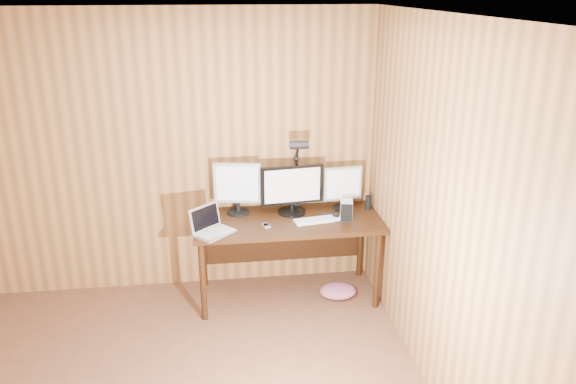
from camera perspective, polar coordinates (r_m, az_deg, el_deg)
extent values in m
plane|color=silver|center=(2.82, -15.31, 16.56)|extent=(4.00, 4.00, 0.00)
plane|color=#9B6738|center=(5.01, -11.28, 3.64)|extent=(4.00, 0.00, 4.00)
plane|color=#9B6738|center=(3.42, 17.42, -4.84)|extent=(0.00, 4.00, 4.00)
cube|color=black|center=(4.86, -0.08, -3.01)|extent=(1.60, 0.70, 0.04)
cube|color=black|center=(5.26, -0.53, -4.40)|extent=(1.48, 0.02, 0.51)
cylinder|color=black|center=(4.73, -8.64, -9.00)|extent=(0.05, 0.05, 0.71)
cylinder|color=black|center=(5.24, -8.58, -5.92)|extent=(0.05, 0.05, 0.71)
cylinder|color=black|center=(4.91, 9.05, -7.87)|extent=(0.05, 0.05, 0.71)
cylinder|color=black|center=(5.41, 7.35, -5.02)|extent=(0.05, 0.05, 0.71)
cylinder|color=black|center=(4.98, 0.39, -2.03)|extent=(0.24, 0.24, 0.02)
cylinder|color=black|center=(4.96, 0.39, -1.54)|extent=(0.04, 0.04, 0.07)
cube|color=black|center=(4.89, 0.40, 0.74)|extent=(0.56, 0.10, 0.35)
cube|color=silver|center=(4.87, 0.46, 0.66)|extent=(0.49, 0.06, 0.30)
cylinder|color=black|center=(4.99, -5.07, -2.07)|extent=(0.20, 0.20, 0.02)
cylinder|color=black|center=(4.97, -5.09, -1.50)|extent=(0.04, 0.04, 0.09)
cube|color=#BBBBBF|center=(4.89, -5.17, 0.92)|extent=(0.41, 0.11, 0.36)
cube|color=silver|center=(4.87, -5.20, 0.84)|extent=(0.36, 0.07, 0.31)
cylinder|color=black|center=(5.10, 5.49, -1.58)|extent=(0.16, 0.16, 0.02)
cylinder|color=black|center=(5.08, 5.50, -1.09)|extent=(0.03, 0.03, 0.07)
cube|color=#BBBBBF|center=(5.02, 5.57, 0.90)|extent=(0.35, 0.07, 0.30)
cube|color=silver|center=(5.00, 5.64, 0.83)|extent=(0.30, 0.03, 0.26)
cube|color=silver|center=(4.61, -7.49, -4.16)|extent=(0.37, 0.36, 0.02)
cube|color=silver|center=(4.63, -8.45, -2.56)|extent=(0.26, 0.24, 0.20)
cube|color=black|center=(4.63, -8.45, -2.56)|extent=(0.22, 0.21, 0.17)
cube|color=#B2B2B7|center=(4.60, -7.49, -4.05)|extent=(0.28, 0.27, 0.00)
cube|color=white|center=(4.82, 3.12, -2.85)|extent=(0.43, 0.19, 0.02)
cube|color=white|center=(4.82, 3.12, -2.74)|extent=(0.40, 0.16, 0.00)
cube|color=black|center=(4.90, 4.88, -2.58)|extent=(0.28, 0.24, 0.00)
ellipsoid|color=black|center=(4.89, 4.89, -2.37)|extent=(0.07, 0.11, 0.04)
cube|color=silver|center=(4.86, 5.95, -1.81)|extent=(0.13, 0.16, 0.17)
cube|color=black|center=(4.79, 5.97, -2.14)|extent=(0.10, 0.03, 0.16)
cube|color=silver|center=(4.72, -2.25, -3.42)|extent=(0.07, 0.11, 0.01)
cube|color=black|center=(4.71, -2.25, -3.34)|extent=(0.05, 0.07, 0.00)
cylinder|color=black|center=(5.10, 8.15, -1.06)|extent=(0.05, 0.05, 0.13)
cube|color=black|center=(5.15, 0.82, -1.49)|extent=(0.05, 0.06, 0.06)
cylinder|color=black|center=(5.07, 0.84, 0.98)|extent=(0.03, 0.03, 0.45)
sphere|color=black|center=(5.00, 0.85, 3.41)|extent=(0.05, 0.05, 0.05)
cylinder|color=black|center=(4.91, 0.97, 4.14)|extent=(0.02, 0.16, 0.19)
cylinder|color=black|center=(4.80, 1.14, 4.82)|extent=(0.16, 0.08, 0.08)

